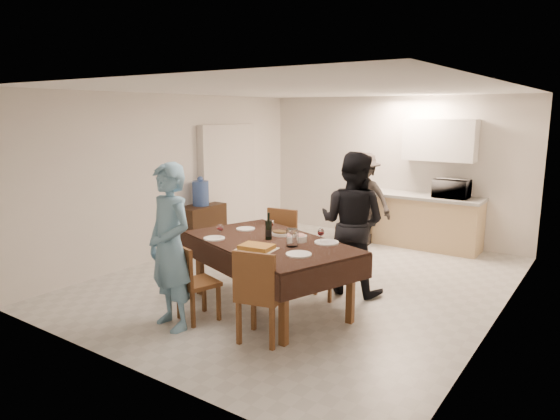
{
  "coord_description": "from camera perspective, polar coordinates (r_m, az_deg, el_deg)",
  "views": [
    {
      "loc": [
        3.51,
        -5.68,
        2.32
      ],
      "look_at": [
        -0.22,
        -0.3,
        1.03
      ],
      "focal_mm": 32.0,
      "sensor_mm": 36.0,
      "label": 1
    }
  ],
  "objects": [
    {
      "name": "wine_bottle",
      "position": [
        5.91,
        -1.32,
        -1.85
      ],
      "size": [
        0.08,
        0.08,
        0.33
      ],
      "primitive_type": null,
      "color": "black",
      "rests_on": "dining_table"
    },
    {
      "name": "savoury_tart",
      "position": [
        5.52,
        -2.68,
        -4.26
      ],
      "size": [
        0.46,
        0.37,
        0.05
      ],
      "primitive_type": "cube",
      "rotation": [
        0.0,
        0.0,
        0.14
      ],
      "color": "#BF8E38",
      "rests_on": "dining_table"
    },
    {
      "name": "person_kitchen",
      "position": [
        8.87,
        9.47,
        1.24
      ],
      "size": [
        1.05,
        0.6,
        1.63
      ],
      "primitive_type": "imported",
      "color": "black",
      "rests_on": "floor"
    },
    {
      "name": "floor",
      "position": [
        7.07,
        2.89,
        -8.0
      ],
      "size": [
        5.0,
        6.0,
        0.02
      ],
      "primitive_type": "cube",
      "color": "#BBBBB6",
      "rests_on": "ground"
    },
    {
      "name": "wine_glass_a",
      "position": [
        6.01,
        -6.87,
        -2.43
      ],
      "size": [
        0.08,
        0.08,
        0.18
      ],
      "primitive_type": null,
      "color": "white",
      "rests_on": "dining_table"
    },
    {
      "name": "plate_far_left",
      "position": [
        6.47,
        -3.96,
        -2.16
      ],
      "size": [
        0.24,
        0.24,
        0.01
      ],
      "primitive_type": "cylinder",
      "color": "white",
      "rests_on": "dining_table"
    },
    {
      "name": "ceiling",
      "position": [
        6.68,
        3.12,
        13.56
      ],
      "size": [
        5.0,
        6.0,
        0.02
      ],
      "primitive_type": "cube",
      "color": "white",
      "rests_on": "wall_back"
    },
    {
      "name": "water_pitcher",
      "position": [
        5.63,
        1.38,
        -3.18
      ],
      "size": [
        0.13,
        0.13,
        0.2
      ],
      "primitive_type": "cylinder",
      "color": "white",
      "rests_on": "dining_table"
    },
    {
      "name": "mushroom_dish",
      "position": [
        6.13,
        -0.05,
        -2.77
      ],
      "size": [
        0.21,
        0.21,
        0.04
      ],
      "primitive_type": "cylinder",
      "color": "white",
      "rests_on": "dining_table"
    },
    {
      "name": "console",
      "position": [
        8.57,
        -8.94,
        -2.01
      ],
      "size": [
        0.42,
        0.83,
        0.77
      ],
      "primitive_type": "cube",
      "color": "black",
      "rests_on": "floor"
    },
    {
      "name": "dining_table",
      "position": [
        5.89,
        -1.2,
        -3.91
      ],
      "size": [
        2.4,
        1.85,
        0.82
      ],
      "rotation": [
        0.0,
        0.0,
        -0.33
      ],
      "color": "black",
      "rests_on": "floor"
    },
    {
      "name": "chair_near_right",
      "position": [
        5.05,
        -2.69,
        -8.72
      ],
      "size": [
        0.54,
        0.55,
        0.53
      ],
      "rotation": [
        0.0,
        0.0,
        0.23
      ],
      "color": "brown",
      "rests_on": "floor"
    },
    {
      "name": "chair_far_right",
      "position": [
        6.28,
        5.76,
        -5.5
      ],
      "size": [
        0.52,
        0.54,
        0.46
      ],
      "rotation": [
        0.0,
        0.0,
        2.69
      ],
      "color": "brown",
      "rests_on": "floor"
    },
    {
      "name": "water_jug",
      "position": [
        8.46,
        -9.06,
        1.9
      ],
      "size": [
        0.28,
        0.28,
        0.41
      ],
      "primitive_type": "cylinder",
      "color": "#4163B0",
      "rests_on": "console"
    },
    {
      "name": "wine_glass_b",
      "position": [
        5.77,
        4.68,
        -2.95
      ],
      "size": [
        0.08,
        0.08,
        0.18
      ],
      "primitive_type": null,
      "color": "white",
      "rests_on": "dining_table"
    },
    {
      "name": "salad_bowl",
      "position": [
        5.85,
        2.21,
        -3.27
      ],
      "size": [
        0.18,
        0.18,
        0.07
      ],
      "primitive_type": "cylinder",
      "color": "white",
      "rests_on": "dining_table"
    },
    {
      "name": "chair_near_left",
      "position": [
        5.64,
        -9.98,
        -7.4
      ],
      "size": [
        0.5,
        0.51,
        0.48
      ],
      "rotation": [
        0.0,
        0.0,
        -0.3
      ],
      "color": "brown",
      "rests_on": "floor"
    },
    {
      "name": "upper_cabinet",
      "position": [
        8.91,
        17.8,
        7.62
      ],
      "size": [
        1.2,
        0.34,
        0.7
      ],
      "primitive_type": "cube",
      "color": "white",
      "rests_on": "wall_back"
    },
    {
      "name": "wall_left",
      "position": [
        8.33,
        -11.81,
        3.9
      ],
      "size": [
        0.02,
        6.0,
        2.6
      ],
      "primitive_type": "cube",
      "color": "silver",
      "rests_on": "floor"
    },
    {
      "name": "wall_right",
      "position": [
        5.86,
        24.26,
        0.16
      ],
      "size": [
        0.02,
        6.0,
        2.6
      ],
      "primitive_type": "cube",
      "color": "silver",
      "rests_on": "floor"
    },
    {
      "name": "plate_far_right",
      "position": [
        5.81,
        5.35,
        -3.7
      ],
      "size": [
        0.28,
        0.28,
        0.02
      ],
      "primitive_type": "cylinder",
      "color": "white",
      "rests_on": "dining_table"
    },
    {
      "name": "wine_glass_c",
      "position": [
        6.21,
        -1.08,
        -1.89
      ],
      "size": [
        0.08,
        0.08,
        0.18
      ],
      "primitive_type": null,
      "color": "white",
      "rests_on": "dining_table"
    },
    {
      "name": "microwave",
      "position": [
        8.77,
        19.03,
        2.33
      ],
      "size": [
        0.56,
        0.38,
        0.31
      ],
      "primitive_type": "imported",
      "rotation": [
        0.0,
        0.0,
        3.14
      ],
      "color": "white",
      "rests_on": "kitchen_worktop"
    },
    {
      "name": "person_far",
      "position": [
        6.46,
        8.25,
        -1.49
      ],
      "size": [
        0.92,
        0.74,
        1.83
      ],
      "primitive_type": "imported",
      "rotation": [
        0.0,
        0.0,
        3.19
      ],
      "color": "black",
      "rests_on": "floor"
    },
    {
      "name": "stub_partition",
      "position": [
        9.17,
        -5.97,
        3.15
      ],
      "size": [
        0.15,
        1.4,
        2.1
      ],
      "primitive_type": "cube",
      "color": "beige",
      "rests_on": "floor"
    },
    {
      "name": "plate_near_right",
      "position": [
        5.32,
        2.15,
        -5.08
      ],
      "size": [
        0.28,
        0.28,
        0.02
      ],
      "primitive_type": "cylinder",
      "color": "white",
      "rests_on": "dining_table"
    },
    {
      "name": "wall_back",
      "position": [
        9.42,
        12.69,
        4.68
      ],
      "size": [
        5.0,
        0.02,
        2.6
      ],
      "primitive_type": "cube",
      "color": "silver",
      "rests_on": "floor"
    },
    {
      "name": "kitchen_base_cabinet",
      "position": [
        9.05,
        15.2,
        -1.28
      ],
      "size": [
        2.2,
        0.6,
        0.86
      ],
      "primitive_type": "cube",
      "color": "tan",
      "rests_on": "floor"
    },
    {
      "name": "person_near",
      "position": [
        5.46,
        -12.45,
        -4.15
      ],
      "size": [
        0.73,
        0.56,
        1.8
      ],
      "primitive_type": "imported",
      "rotation": [
        0.0,
        0.0,
        -0.2
      ],
      "color": "#6395B4",
      "rests_on": "floor"
    },
    {
      "name": "chair_far_left",
      "position": [
        6.71,
        -1.03,
        -3.58
      ],
      "size": [
        0.51,
        0.51,
        0.54
      ],
      "rotation": [
        0.0,
        0.0,
        3.26
      ],
      "color": "brown",
      "rests_on": "floor"
    },
    {
      "name": "kitchen_worktop",
      "position": [
        8.97,
        15.35,
        1.56
      ],
      "size": [
        2.24,
        0.64,
        0.05
      ],
      "primitive_type": "cube",
      "color": "#989994",
      "rests_on": "kitchen_base_cabinet"
    },
    {
      "name": "wall_front",
      "position": [
        4.53,
        -17.41,
        -2.34
      ],
      "size": [
        5.0,
        0.02,
        2.6
      ],
      "primitive_type": "cube",
      "color": "silver",
      "rests_on": "floor"
    },
    {
      "name": "plate_near_left",
      "position": [
        6.02,
        -7.53,
        -3.22
      ],
      "size": [
        0.25,
        0.25,
        0.01
      ],
      "primitive_type": "cylinder",
      "color": "white",
      "rests_on": "dining_table"
    }
  ]
}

